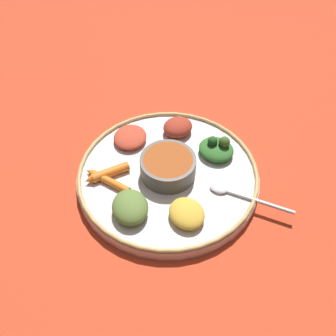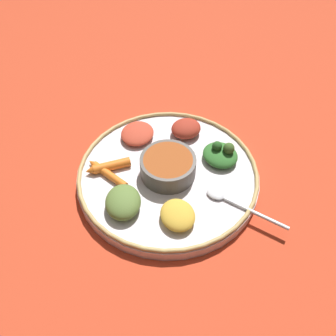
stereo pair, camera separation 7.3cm
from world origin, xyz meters
name	(u,v)px [view 1 (the left image)]	position (x,y,z in m)	size (l,w,h in m)	color
ground_plane	(168,180)	(0.00, 0.00, 0.00)	(2.40, 2.40, 0.00)	#B7381E
platter	(168,177)	(0.00, 0.00, 0.01)	(0.35, 0.35, 0.02)	silver
platter_rim	(168,172)	(0.00, 0.00, 0.02)	(0.34, 0.34, 0.01)	tan
center_bowl	(168,166)	(0.00, 0.00, 0.04)	(0.10, 0.10, 0.04)	#4C4742
spoon	(237,194)	(-0.09, -0.10, 0.03)	(0.11, 0.13, 0.01)	silver
greens_pile	(217,148)	(0.02, -0.11, 0.04)	(0.09, 0.09, 0.04)	#2D6628
carrot_near_spoon	(108,173)	(0.03, 0.11, 0.03)	(0.03, 0.09, 0.02)	orange
carrot_outer	(108,180)	(0.01, 0.11, 0.03)	(0.08, 0.07, 0.01)	orange
mound_collards	(130,207)	(-0.07, 0.09, 0.04)	(0.08, 0.06, 0.03)	#567033
mound_beet	(178,127)	(0.10, -0.05, 0.04)	(0.06, 0.06, 0.03)	maroon
mound_lentil_yellow	(185,214)	(-0.11, 0.00, 0.03)	(0.07, 0.06, 0.02)	gold
mound_berbere_red	(130,137)	(0.11, 0.05, 0.03)	(0.07, 0.07, 0.02)	#B73D28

